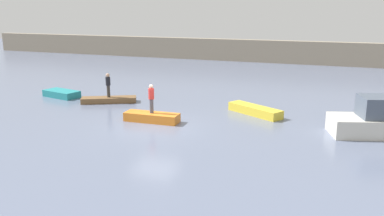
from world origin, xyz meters
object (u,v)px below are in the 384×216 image
(rowboat_orange, at_px, (152,117))
(person_dark_shirt, at_px, (108,84))
(rowboat_yellow, at_px, (255,110))
(rowboat_brown, at_px, (109,100))
(person_red_shirt, at_px, (151,97))
(rowboat_teal, at_px, (62,94))

(rowboat_orange, relative_size, person_dark_shirt, 1.91)
(rowboat_orange, distance_m, rowboat_yellow, 6.33)
(rowboat_orange, bearing_deg, rowboat_yellow, 32.88)
(rowboat_brown, distance_m, person_red_shirt, 5.99)
(rowboat_teal, bearing_deg, person_dark_shirt, 7.78)
(person_red_shirt, bearing_deg, rowboat_teal, 158.98)
(rowboat_teal, distance_m, person_red_shirt, 9.82)
(person_red_shirt, relative_size, person_dark_shirt, 1.01)
(rowboat_yellow, xyz_separation_m, person_dark_shirt, (-10.05, -0.46, 1.04))
(person_dark_shirt, bearing_deg, rowboat_teal, 176.13)
(rowboat_teal, relative_size, rowboat_orange, 0.86)
(rowboat_orange, bearing_deg, rowboat_brown, 144.12)
(rowboat_orange, relative_size, person_red_shirt, 1.90)
(rowboat_orange, xyz_separation_m, person_dark_shirt, (-4.90, 3.21, 1.05))
(rowboat_teal, relative_size, rowboat_brown, 0.73)
(rowboat_teal, distance_m, rowboat_yellow, 14.25)
(rowboat_orange, bearing_deg, person_red_shirt, -92.62)
(rowboat_orange, xyz_separation_m, rowboat_yellow, (5.15, 3.68, 0.00))
(rowboat_yellow, distance_m, person_dark_shirt, 10.12)
(rowboat_teal, height_order, person_red_shirt, person_red_shirt)
(rowboat_brown, bearing_deg, rowboat_teal, 148.22)
(rowboat_brown, distance_m, rowboat_orange, 5.86)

